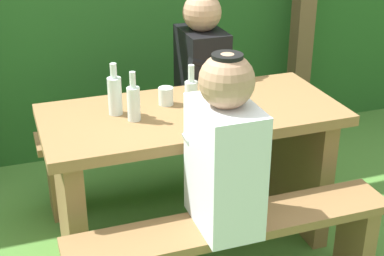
# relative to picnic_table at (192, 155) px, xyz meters

# --- Properties ---
(ground_plane) EXTENTS (12.00, 12.00, 0.00)m
(ground_plane) POSITION_rel_picnic_table_xyz_m (0.00, 0.00, -0.51)
(ground_plane) COLOR #4D8235
(pergola_post_right) EXTENTS (0.12, 0.12, 1.96)m
(pergola_post_right) POSITION_rel_picnic_table_xyz_m (1.13, 0.98, 0.47)
(pergola_post_right) COLOR brown
(pergola_post_right) RESTS_ON ground_plane
(picnic_table) EXTENTS (1.40, 0.64, 0.75)m
(picnic_table) POSITION_rel_picnic_table_xyz_m (0.00, 0.00, 0.00)
(picnic_table) COLOR olive
(picnic_table) RESTS_ON ground_plane
(bench_near) EXTENTS (1.40, 0.24, 0.46)m
(bench_near) POSITION_rel_picnic_table_xyz_m (0.00, -0.51, -0.18)
(bench_near) COLOR olive
(bench_near) RESTS_ON ground_plane
(bench_far) EXTENTS (1.40, 0.24, 0.46)m
(bench_far) POSITION_rel_picnic_table_xyz_m (0.00, 0.51, -0.18)
(bench_far) COLOR olive
(bench_far) RESTS_ON ground_plane
(person_white_shirt) EXTENTS (0.25, 0.35, 0.72)m
(person_white_shirt) POSITION_rel_picnic_table_xyz_m (-0.05, -0.51, 0.28)
(person_white_shirt) COLOR silver
(person_white_shirt) RESTS_ON bench_near
(person_black_coat) EXTENTS (0.25, 0.35, 0.72)m
(person_black_coat) POSITION_rel_picnic_table_xyz_m (0.24, 0.51, 0.28)
(person_black_coat) COLOR black
(person_black_coat) RESTS_ON bench_far
(drinking_glass) EXTENTS (0.07, 0.07, 0.08)m
(drinking_glass) POSITION_rel_picnic_table_xyz_m (-0.09, 0.11, 0.28)
(drinking_glass) COLOR silver
(drinking_glass) RESTS_ON picnic_table
(bottle_left) EXTENTS (0.06, 0.06, 0.23)m
(bottle_left) POSITION_rel_picnic_table_xyz_m (-0.28, -0.02, 0.33)
(bottle_left) COLOR silver
(bottle_left) RESTS_ON picnic_table
(bottle_right) EXTENTS (0.06, 0.06, 0.25)m
(bottle_right) POSITION_rel_picnic_table_xyz_m (-0.03, -0.08, 0.34)
(bottle_right) COLOR silver
(bottle_right) RESTS_ON picnic_table
(bottle_center) EXTENTS (0.06, 0.06, 0.24)m
(bottle_center) POSITION_rel_picnic_table_xyz_m (-0.35, 0.07, 0.34)
(bottle_center) COLOR silver
(bottle_center) RESTS_ON picnic_table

